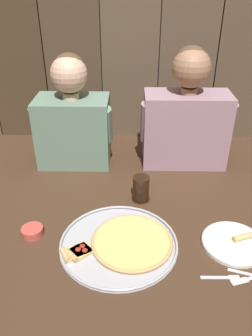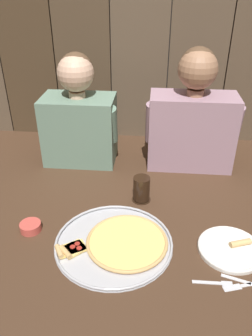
{
  "view_description": "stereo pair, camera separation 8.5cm",
  "coord_description": "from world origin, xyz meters",
  "px_view_note": "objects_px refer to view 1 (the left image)",
  "views": [
    {
      "loc": [
        0.01,
        -1.07,
        0.88
      ],
      "look_at": [
        -0.01,
        0.1,
        0.18
      ],
      "focal_mm": 35.57,
      "sensor_mm": 36.0,
      "label": 1
    },
    {
      "loc": [
        0.1,
        -1.06,
        0.88
      ],
      "look_at": [
        -0.01,
        0.1,
        0.18
      ],
      "focal_mm": 35.57,
      "sensor_mm": 36.0,
      "label": 2
    }
  ],
  "objects_px": {
    "dipping_bowl": "(32,231)",
    "diner_left": "(73,118)",
    "drinking_glass": "(141,188)",
    "diner_right": "(187,115)",
    "dinner_plate": "(234,243)",
    "pizza_tray": "(123,243)"
  },
  "relations": [
    {
      "from": "diner_left",
      "to": "diner_right",
      "type": "height_order",
      "value": "diner_right"
    },
    {
      "from": "drinking_glass",
      "to": "diner_right",
      "type": "relative_size",
      "value": 0.19
    },
    {
      "from": "dipping_bowl",
      "to": "diner_right",
      "type": "xyz_separation_m",
      "value": [
        0.65,
        0.58,
        0.25
      ]
    },
    {
      "from": "pizza_tray",
      "to": "dinner_plate",
      "type": "distance_m",
      "value": 0.41
    },
    {
      "from": "dipping_bowl",
      "to": "diner_left",
      "type": "height_order",
      "value": "diner_left"
    },
    {
      "from": "pizza_tray",
      "to": "diner_right",
      "type": "xyz_separation_m",
      "value": [
        0.3,
        0.63,
        0.25
      ]
    },
    {
      "from": "drinking_glass",
      "to": "diner_left",
      "type": "height_order",
      "value": "diner_left"
    },
    {
      "from": "drinking_glass",
      "to": "diner_right",
      "type": "distance_m",
      "value": 0.46
    },
    {
      "from": "dinner_plate",
      "to": "drinking_glass",
      "type": "xyz_separation_m",
      "value": [
        -0.34,
        0.28,
        0.05
      ]
    },
    {
      "from": "pizza_tray",
      "to": "diner_left",
      "type": "xyz_separation_m",
      "value": [
        -0.26,
        0.63,
        0.24
      ]
    },
    {
      "from": "drinking_glass",
      "to": "diner_right",
      "type": "bearing_deg",
      "value": 56.27
    },
    {
      "from": "dinner_plate",
      "to": "dipping_bowl",
      "type": "bearing_deg",
      "value": 176.92
    },
    {
      "from": "dinner_plate",
      "to": "diner_right",
      "type": "bearing_deg",
      "value": 100.22
    },
    {
      "from": "dinner_plate",
      "to": "diner_right",
      "type": "height_order",
      "value": "diner_right"
    },
    {
      "from": "pizza_tray",
      "to": "dipping_bowl",
      "type": "relative_size",
      "value": 5.32
    },
    {
      "from": "diner_left",
      "to": "diner_right",
      "type": "xyz_separation_m",
      "value": [
        0.56,
        0.0,
        0.02
      ]
    },
    {
      "from": "dinner_plate",
      "to": "dipping_bowl",
      "type": "distance_m",
      "value": 0.76
    },
    {
      "from": "diner_right",
      "to": "pizza_tray",
      "type": "bearing_deg",
      "value": -115.39
    },
    {
      "from": "pizza_tray",
      "to": "drinking_glass",
      "type": "bearing_deg",
      "value": 76.09
    },
    {
      "from": "pizza_tray",
      "to": "dinner_plate",
      "type": "xyz_separation_m",
      "value": [
        0.41,
        0.01,
        -0.0
      ]
    },
    {
      "from": "diner_right",
      "to": "dinner_plate",
      "type": "bearing_deg",
      "value": -79.78
    },
    {
      "from": "dipping_bowl",
      "to": "pizza_tray",
      "type": "bearing_deg",
      "value": -7.87
    }
  ]
}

